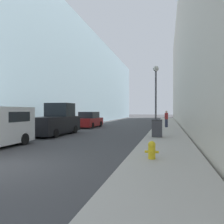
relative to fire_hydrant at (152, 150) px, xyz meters
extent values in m
cube|color=#B7B2A8|center=(0.48, 15.91, -0.41)|extent=(2.83, 60.00, 0.15)
cube|color=#99B7C6|center=(-16.17, 23.91, 6.39)|extent=(12.00, 60.00, 13.75)
cylinder|color=yellow|center=(0.00, 0.01, -0.11)|extent=(0.26, 0.26, 0.46)
sphere|color=yellow|center=(0.00, 0.01, 0.17)|extent=(0.27, 0.27, 0.27)
cylinder|color=yellow|center=(0.00, 0.01, 0.26)|extent=(0.07, 0.07, 0.06)
cylinder|color=yellow|center=(0.00, -0.18, -0.08)|extent=(0.11, 0.12, 0.11)
cylinder|color=yellow|center=(-0.19, 0.01, -0.08)|extent=(0.12, 0.09, 0.09)
cylinder|color=yellow|center=(0.19, 0.01, -0.08)|extent=(0.12, 0.09, 0.09)
cube|color=#3D3D42|center=(-0.12, 6.75, 0.21)|extent=(0.66, 0.59, 1.04)
cube|color=#2D2D31|center=(-0.12, 6.75, 0.77)|extent=(0.68, 0.61, 0.08)
cylinder|color=black|center=(-0.40, 7.00, -0.26)|extent=(0.05, 0.16, 0.16)
cylinder|color=black|center=(0.16, 7.00, -0.26)|extent=(0.05, 0.16, 0.16)
cylinder|color=#4C4C51|center=(-0.32, 8.91, -0.21)|extent=(0.26, 0.26, 0.25)
cylinder|color=#4C4C51|center=(-0.32, 8.91, 2.05)|extent=(0.13, 0.13, 4.77)
sphere|color=silver|center=(-0.32, 8.91, 4.60)|extent=(0.43, 0.43, 0.43)
cube|color=black|center=(-8.00, 2.06, 1.08)|extent=(1.87, 1.72, 0.54)
cylinder|color=black|center=(-7.14, 2.48, -0.17)|extent=(0.24, 0.64, 0.64)
cube|color=black|center=(-8.00, 7.35, 0.31)|extent=(2.11, 5.33, 1.24)
cube|color=black|center=(-8.00, 8.29, 1.48)|extent=(1.94, 1.71, 1.09)
cylinder|color=black|center=(-8.98, 9.01, -0.17)|extent=(0.24, 0.64, 0.64)
cylinder|color=black|center=(-7.02, 9.01, -0.17)|extent=(0.24, 0.64, 0.64)
cylinder|color=black|center=(-8.98, 5.70, -0.17)|extent=(0.24, 0.64, 0.64)
cylinder|color=black|center=(-7.02, 5.70, -0.17)|extent=(0.24, 0.64, 0.64)
cube|color=maroon|center=(-8.07, 15.36, 0.12)|extent=(1.88, 4.79, 0.89)
cube|color=#1E2328|center=(-8.07, 15.36, 0.91)|extent=(1.65, 2.49, 0.70)
cylinder|color=black|center=(-8.94, 16.79, -0.17)|extent=(0.24, 0.64, 0.64)
cylinder|color=black|center=(-7.20, 16.79, -0.17)|extent=(0.24, 0.64, 0.64)
cylinder|color=black|center=(-8.94, 13.92, -0.17)|extent=(0.24, 0.64, 0.64)
cylinder|color=black|center=(-7.20, 13.92, -0.17)|extent=(0.24, 0.64, 0.64)
cube|color=#2D3347|center=(0.43, 15.62, 0.08)|extent=(0.30, 0.21, 0.84)
cube|color=maroon|center=(0.43, 15.62, 0.83)|extent=(0.35, 0.21, 0.66)
sphere|color=tan|center=(0.43, 15.62, 1.28)|extent=(0.23, 0.23, 0.23)
camera|label=1|loc=(0.55, -7.97, 1.41)|focal=35.00mm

